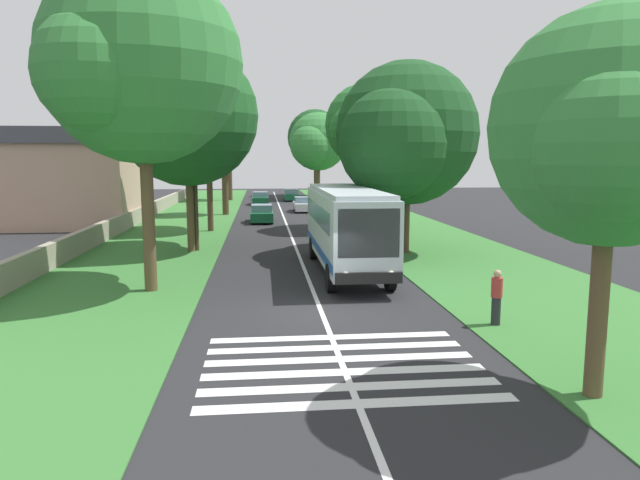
# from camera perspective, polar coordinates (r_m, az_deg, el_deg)

# --- Properties ---
(ground) EXTENTS (160.00, 160.00, 0.00)m
(ground) POSITION_cam_1_polar(r_m,az_deg,el_deg) (19.11, 0.16, -7.22)
(ground) COLOR #262628
(grass_verge_left) EXTENTS (120.00, 8.00, 0.04)m
(grass_verge_left) POSITION_cam_1_polar(r_m,az_deg,el_deg) (34.28, -16.32, -0.68)
(grass_verge_left) COLOR #387533
(grass_verge_left) RESTS_ON ground
(grass_verge_right) EXTENTS (120.00, 8.00, 0.04)m
(grass_verge_right) POSITION_cam_1_polar(r_m,az_deg,el_deg) (35.20, 10.94, -0.28)
(grass_verge_right) COLOR #387533
(grass_verge_right) RESTS_ON ground
(centre_line) EXTENTS (110.00, 0.16, 0.01)m
(centre_line) POSITION_cam_1_polar(r_m,az_deg,el_deg) (33.76, -2.51, -0.51)
(centre_line) COLOR silver
(centre_line) RESTS_ON ground
(coach_bus) EXTENTS (11.16, 2.62, 3.73)m
(coach_bus) POSITION_cam_1_polar(r_m,az_deg,el_deg) (25.59, 2.57, 1.57)
(coach_bus) COLOR silver
(coach_bus) RESTS_ON ground
(zebra_crossing) EXTENTS (4.95, 6.80, 0.01)m
(zebra_crossing) POSITION_cam_1_polar(r_m,az_deg,el_deg) (14.46, 2.26, -12.31)
(zebra_crossing) COLOR silver
(zebra_crossing) RESTS_ON ground
(trailing_car_0) EXTENTS (4.30, 1.78, 1.43)m
(trailing_car_0) POSITION_cam_1_polar(r_m,az_deg,el_deg) (46.10, -5.80, 2.58)
(trailing_car_0) COLOR #145933
(trailing_car_0) RESTS_ON ground
(trailing_car_1) EXTENTS (4.30, 1.78, 1.43)m
(trailing_car_1) POSITION_cam_1_polar(r_m,az_deg,el_deg) (55.20, -1.68, 3.52)
(trailing_car_1) COLOR silver
(trailing_car_1) RESTS_ON ground
(trailing_car_2) EXTENTS (4.30, 1.78, 1.43)m
(trailing_car_2) POSITION_cam_1_polar(r_m,az_deg,el_deg) (64.00, -5.93, 4.11)
(trailing_car_2) COLOR #145933
(trailing_car_2) RESTS_ON ground
(trailing_car_3) EXTENTS (4.30, 1.78, 1.43)m
(trailing_car_3) POSITION_cam_1_polar(r_m,az_deg,el_deg) (69.67, -2.87, 4.46)
(trailing_car_3) COLOR #145933
(trailing_car_3) RESTS_ON ground
(roadside_tree_left_0) EXTENTS (8.71, 7.31, 12.08)m
(roadside_tree_left_0) POSITION_cam_1_polar(r_m,az_deg,el_deg) (23.02, -17.40, 15.77)
(roadside_tree_left_0) COLOR brown
(roadside_tree_left_0) RESTS_ON grass_verge_left
(roadside_tree_left_1) EXTENTS (5.74, 5.04, 9.94)m
(roadside_tree_left_1) POSITION_cam_1_polar(r_m,az_deg,el_deg) (52.48, -9.63, 10.44)
(roadside_tree_left_1) COLOR #4C3826
(roadside_tree_left_1) RESTS_ON grass_verge_left
(roadside_tree_left_2) EXTENTS (8.93, 7.49, 11.01)m
(roadside_tree_left_2) POSITION_cam_1_polar(r_m,az_deg,el_deg) (32.18, -13.18, 11.54)
(roadside_tree_left_2) COLOR brown
(roadside_tree_left_2) RESTS_ON grass_verge_left
(roadside_tree_left_3) EXTENTS (6.44, 5.36, 11.11)m
(roadside_tree_left_3) POSITION_cam_1_polar(r_m,az_deg,el_deg) (70.94, -9.20, 10.59)
(roadside_tree_left_3) COLOR #4C3826
(roadside_tree_left_3) RESTS_ON grass_verge_left
(roadside_tree_left_4) EXTENTS (7.54, 6.45, 11.26)m
(roadside_tree_left_4) POSITION_cam_1_polar(r_m,az_deg,el_deg) (40.89, -11.21, 11.94)
(roadside_tree_left_4) COLOR #4C3826
(roadside_tree_left_4) RESTS_ON grass_verge_left
(roadside_tree_right_0) EXTENTS (9.48, 7.59, 10.03)m
(roadside_tree_right_0) POSITION_cam_1_polar(r_m,az_deg,el_deg) (30.77, 8.11, 9.95)
(roadside_tree_right_0) COLOR #4C3826
(roadside_tree_right_0) RESTS_ON grass_verge_right
(roadside_tree_right_1) EXTENTS (8.92, 7.20, 10.71)m
(roadside_tree_right_1) POSITION_cam_1_polar(r_m,az_deg,el_deg) (72.25, -0.36, 9.57)
(roadside_tree_right_1) COLOR brown
(roadside_tree_right_1) RESTS_ON grass_verge_right
(roadside_tree_right_2) EXTENTS (5.56, 4.81, 8.03)m
(roadside_tree_right_2) POSITION_cam_1_polar(r_m,az_deg,el_deg) (13.03, 26.34, 9.44)
(roadside_tree_right_2) COLOR brown
(roadside_tree_right_2) RESTS_ON grass_verge_right
(roadside_tree_right_3) EXTENTS (7.35, 5.88, 10.27)m
(roadside_tree_right_3) POSITION_cam_1_polar(r_m,az_deg,el_deg) (41.52, 4.38, 11.00)
(roadside_tree_right_3) COLOR brown
(roadside_tree_right_3) RESTS_ON grass_verge_right
(roadside_tree_right_4) EXTENTS (8.76, 7.48, 11.61)m
(roadside_tree_right_4) POSITION_cam_1_polar(r_m,az_deg,el_deg) (78.63, -0.65, 10.02)
(roadside_tree_right_4) COLOR brown
(roadside_tree_right_4) RESTS_ON grass_verge_right
(utility_pole) EXTENTS (0.24, 1.40, 7.25)m
(utility_pole) POSITION_cam_1_polar(r_m,az_deg,el_deg) (31.97, -12.28, 5.67)
(utility_pole) COLOR #473828
(utility_pole) RESTS_ON grass_verge_left
(roadside_wall) EXTENTS (70.00, 0.40, 1.17)m
(roadside_wall) POSITION_cam_1_polar(r_m,az_deg,el_deg) (39.77, -19.89, 1.21)
(roadside_wall) COLOR #9E937F
(roadside_wall) RESTS_ON grass_verge_left
(roadside_building) EXTENTS (8.91, 10.32, 7.20)m
(roadside_building) POSITION_cam_1_polar(r_m,az_deg,el_deg) (47.31, -23.82, 5.72)
(roadside_building) COLOR tan
(roadside_building) RESTS_ON ground
(pedestrian) EXTENTS (0.34, 0.34, 1.69)m
(pedestrian) POSITION_cam_1_polar(r_m,az_deg,el_deg) (18.23, 17.11, -5.39)
(pedestrian) COLOR #26262D
(pedestrian) RESTS_ON grass_verge_right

